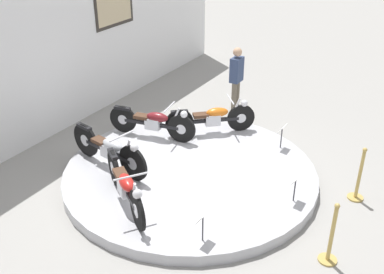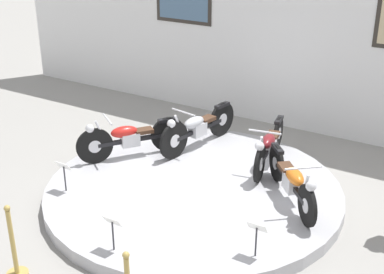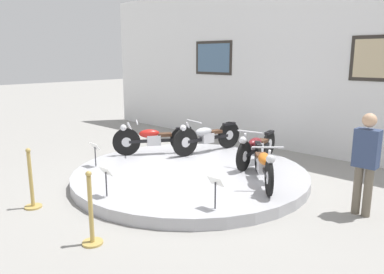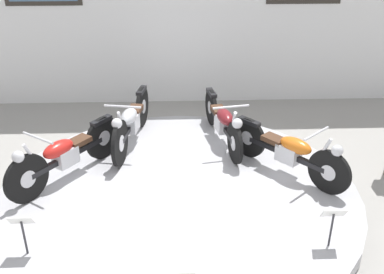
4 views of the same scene
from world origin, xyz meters
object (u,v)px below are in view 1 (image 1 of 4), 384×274
motorcycle_maroon (153,121)px  visitor_standing (236,76)px  motorcycle_silver (109,149)px  stanchion_post_right_of_entry (358,182)px  motorcycle_orange (213,117)px  stanchion_post_left_of_entry (331,242)px  motorcycle_red (125,185)px  info_placard_front_left (203,220)px  info_placard_front_centre (296,182)px  info_placard_front_right (282,132)px

motorcycle_maroon → visitor_standing: (2.48, -0.74, 0.35)m
motorcycle_silver → stanchion_post_right_of_entry: stanchion_post_right_of_entry is taller
motorcycle_orange → stanchion_post_left_of_entry: stanchion_post_left_of_entry is taller
motorcycle_maroon → visitor_standing: 2.61m
motorcycle_red → motorcycle_silver: bearing=51.0°
motorcycle_silver → stanchion_post_left_of_entry: stanchion_post_left_of_entry is taller
info_placard_front_left → motorcycle_silver: bearing=69.6°
info_placard_front_centre → stanchion_post_left_of_entry: size_ratio=0.50×
info_placard_front_centre → visitor_standing: visitor_standing is taller
info_placard_front_left → visitor_standing: (4.83, 1.76, 0.35)m
info_placard_front_right → motorcycle_maroon: bearing=110.4°
motorcycle_silver → info_placard_front_right: 3.43m
info_placard_front_centre → visitor_standing: bearing=39.2°
motorcycle_silver → motorcycle_orange: motorcycle_silver is taller
motorcycle_silver → stanchion_post_right_of_entry: (1.61, -4.19, -0.26)m
motorcycle_red → visitor_standing: 4.72m
info_placard_front_left → info_placard_front_centre: same height
stanchion_post_left_of_entry → stanchion_post_right_of_entry: same height
info_placard_front_left → visitor_standing: size_ratio=0.31×
visitor_standing → stanchion_post_left_of_entry: visitor_standing is taller
motorcycle_silver → visitor_standing: (3.90, -0.74, 0.32)m
motorcycle_maroon → stanchion_post_left_of_entry: bearing=-111.1°
info_placard_front_right → stanchion_post_right_of_entry: stanchion_post_right_of_entry is taller
motorcycle_maroon → info_placard_front_left: bearing=-133.3°
info_placard_front_left → info_placard_front_right: size_ratio=1.00×
motorcycle_orange → visitor_standing: visitor_standing is taller
motorcycle_silver → info_placard_front_centre: (0.71, -3.34, -0.03)m
motorcycle_orange → visitor_standing: bearing=8.5°
stanchion_post_left_of_entry → info_placard_front_centre: bearing=43.3°
motorcycle_orange → visitor_standing: size_ratio=0.92×
motorcycle_silver → stanchion_post_right_of_entry: 4.50m
stanchion_post_right_of_entry → info_placard_front_left: bearing=146.4°
info_placard_front_left → stanchion_post_right_of_entry: stanchion_post_right_of_entry is taller
motorcycle_silver → info_placard_front_left: (-0.93, -2.50, -0.03)m
info_placard_front_right → stanchion_post_left_of_entry: bearing=-146.4°
motorcycle_silver → stanchion_post_right_of_entry: bearing=-68.9°
motorcycle_orange → info_placard_front_left: bearing=-154.4°
motorcycle_orange → stanchion_post_right_of_entry: 3.27m
motorcycle_red → stanchion_post_left_of_entry: size_ratio=1.61×
motorcycle_red → info_placard_front_right: motorcycle_red is taller
motorcycle_orange → visitor_standing: (1.67, 0.25, 0.35)m
info_placard_front_centre → info_placard_front_right: same height
motorcycle_silver → info_placard_front_left: motorcycle_silver is taller
visitor_standing → stanchion_post_right_of_entry: 4.18m
motorcycle_red → info_placard_front_right: (3.15, -1.51, -0.02)m
motorcycle_silver → visitor_standing: 3.98m
motorcycle_red → info_placard_front_left: bearing=-94.8°
info_placard_front_centre → stanchion_post_left_of_entry: (-0.90, -0.85, -0.22)m
info_placard_front_centre → info_placard_front_right: size_ratio=1.00×
motorcycle_orange → info_placard_front_centre: motorcycle_orange is taller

